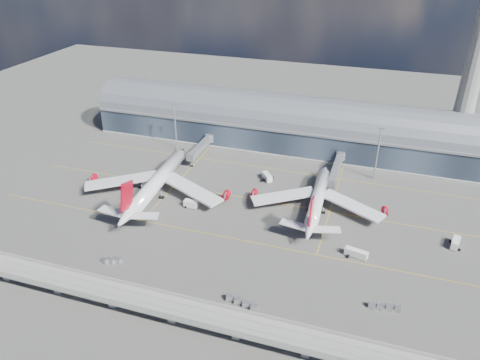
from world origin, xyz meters
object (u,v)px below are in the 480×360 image
(airliner_right, at_px, (317,200))
(service_truck_3, at_px, (456,243))
(cargo_train_0, at_px, (112,260))
(service_truck_0, at_px, (145,184))
(cargo_train_1, at_px, (242,302))
(service_truck_2, at_px, (356,253))
(service_truck_1, at_px, (191,204))
(service_truck_5, at_px, (267,177))
(floodlight_mast_left, at_px, (175,126))
(service_truck_4, at_px, (323,179))
(airliner_left, at_px, (155,184))
(cargo_train_2, at_px, (385,307))
(control_tower, at_px, (476,59))
(floodlight_mast_right, at_px, (378,152))

(airliner_right, xyz_separation_m, service_truck_3, (52.51, -9.16, -3.26))
(service_truck_3, relative_size, cargo_train_0, 0.95)
(airliner_right, xyz_separation_m, service_truck_0, (-76.75, -4.78, -3.52))
(service_truck_0, xyz_separation_m, cargo_train_1, (64.56, -57.14, -0.38))
(service_truck_2, relative_size, cargo_train_0, 1.17)
(service_truck_1, bearing_deg, airliner_right, -71.83)
(service_truck_5, distance_m, cargo_train_0, 82.64)
(service_truck_0, bearing_deg, service_truck_3, -21.72)
(floodlight_mast_left, distance_m, service_truck_4, 79.88)
(airliner_left, bearing_deg, airliner_right, 4.24)
(service_truck_5, bearing_deg, cargo_train_2, -89.17)
(cargo_train_2, bearing_deg, service_truck_4, 31.38)
(floodlight_mast_left, distance_m, service_truck_2, 116.79)
(airliner_right, xyz_separation_m, cargo_train_2, (30.03, -49.99, -3.98))
(airliner_left, distance_m, service_truck_1, 19.10)
(service_truck_4, bearing_deg, airliner_right, -83.61)
(service_truck_1, distance_m, service_truck_4, 62.51)
(service_truck_5, xyz_separation_m, cargo_train_0, (-35.28, -74.72, -0.83))
(control_tower, relative_size, cargo_train_2, 9.89)
(airliner_right, distance_m, service_truck_1, 52.13)
(cargo_train_1, bearing_deg, floodlight_mast_left, 24.32)
(control_tower, height_order, service_truck_0, control_tower)
(floodlight_mast_right, bearing_deg, cargo_train_2, -83.57)
(control_tower, xyz_separation_m, cargo_train_1, (-67.61, -125.07, -50.66))
(service_truck_5, relative_size, cargo_train_1, 0.61)
(airliner_right, distance_m, service_truck_2, 32.76)
(service_truck_5, bearing_deg, floodlight_mast_left, 123.82)
(floodlight_mast_right, relative_size, service_truck_2, 3.04)
(service_truck_4, distance_m, service_truck_5, 25.74)
(service_truck_3, bearing_deg, cargo_train_1, -128.04)
(airliner_right, xyz_separation_m, service_truck_2, (18.79, -26.63, -3.34))
(cargo_train_0, xyz_separation_m, cargo_train_1, (49.33, -5.50, 0.14))
(cargo_train_0, height_order, cargo_train_1, cargo_train_1)
(service_truck_2, height_order, service_truck_4, service_truck_4)
(airliner_left, distance_m, airliner_right, 68.89)
(control_tower, bearing_deg, service_truck_3, -92.31)
(airliner_left, height_order, service_truck_1, airliner_left)
(floodlight_mast_left, distance_m, service_truck_0, 41.88)
(service_truck_0, bearing_deg, floodlight_mast_right, 2.56)
(airliner_right, relative_size, cargo_train_0, 8.18)
(service_truck_0, height_order, service_truck_3, service_truck_3)
(floodlight_mast_right, bearing_deg, cargo_train_1, -108.57)
(service_truck_3, bearing_deg, cargo_train_0, -144.72)
(floodlight_mast_left, distance_m, service_truck_3, 139.84)
(service_truck_5, xyz_separation_m, cargo_train_1, (14.05, -80.22, -0.69))
(service_truck_4, bearing_deg, service_truck_2, -65.25)
(airliner_right, xyz_separation_m, service_truck_4, (-1.30, 24.70, -3.26))
(service_truck_2, height_order, cargo_train_1, service_truck_2)
(cargo_train_0, bearing_deg, service_truck_4, -16.82)
(cargo_train_1, height_order, cargo_train_2, cargo_train_1)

